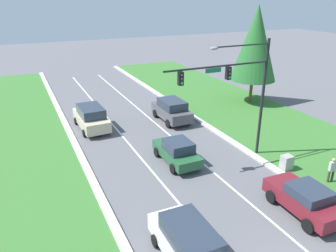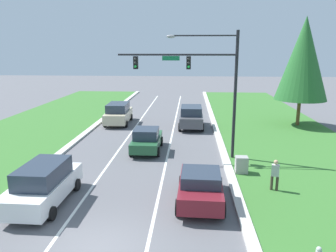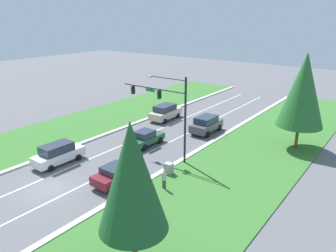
% 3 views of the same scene
% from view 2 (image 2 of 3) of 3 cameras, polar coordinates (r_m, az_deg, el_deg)
% --- Properties ---
extents(ground_plane, '(160.00, 160.00, 0.00)m').
position_cam_2_polar(ground_plane, '(12.92, -12.23, -20.27)').
color(ground_plane, '#5B5B60').
extents(lane_stripe_inner_left, '(0.14, 81.00, 0.01)m').
position_cam_2_polar(lane_stripe_inner_left, '(13.48, -20.04, -19.24)').
color(lane_stripe_inner_left, white).
rests_on(lane_stripe_inner_left, ground_plane).
extents(lane_stripe_inner_right, '(0.14, 81.00, 0.01)m').
position_cam_2_polar(lane_stripe_inner_right, '(12.58, -3.76, -20.96)').
color(lane_stripe_inner_right, white).
rests_on(lane_stripe_inner_right, ground_plane).
extents(traffic_signal_mast, '(7.56, 0.41, 8.23)m').
position_cam_2_polar(traffic_signal_mast, '(21.03, 6.02, 8.72)').
color(traffic_signal_mast, black).
rests_on(traffic_signal_mast, ground_plane).
extents(graphite_suv, '(2.26, 4.69, 2.01)m').
position_cam_2_polar(graphite_suv, '(30.25, 4.07, 1.65)').
color(graphite_suv, '#4C4C51').
rests_on(graphite_suv, ground_plane).
extents(champagne_suv, '(2.38, 5.11, 2.01)m').
position_cam_2_polar(champagne_suv, '(32.22, -8.65, 2.20)').
color(champagne_suv, beige).
rests_on(champagne_suv, ground_plane).
extents(forest_sedan, '(2.05, 4.32, 1.68)m').
position_cam_2_polar(forest_sedan, '(23.26, -3.73, -2.38)').
color(forest_sedan, '#235633').
rests_on(forest_sedan, ground_plane).
extents(burgundy_sedan, '(2.26, 4.41, 1.64)m').
position_cam_2_polar(burgundy_sedan, '(15.61, 5.70, -10.33)').
color(burgundy_sedan, maroon).
rests_on(burgundy_sedan, ground_plane).
extents(white_suv, '(2.09, 4.93, 1.97)m').
position_cam_2_polar(white_suv, '(16.44, -20.65, -9.37)').
color(white_suv, white).
rests_on(white_suv, ground_plane).
extents(utility_cabinet, '(0.70, 0.60, 1.04)m').
position_cam_2_polar(utility_cabinet, '(19.56, 12.67, -6.69)').
color(utility_cabinet, '#9E9E99').
rests_on(utility_cabinet, ground_plane).
extents(pedestrian, '(0.43, 0.32, 1.69)m').
position_cam_2_polar(pedestrian, '(17.51, 18.15, -7.98)').
color(pedestrian, '#42382D').
rests_on(pedestrian, ground_plane).
extents(conifer_far_right_tree, '(4.70, 4.70, 10.02)m').
position_cam_2_polar(conifer_far_right_tree, '(32.75, 22.50, 10.76)').
color(conifer_far_right_tree, brown).
rests_on(conifer_far_right_tree, ground_plane).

